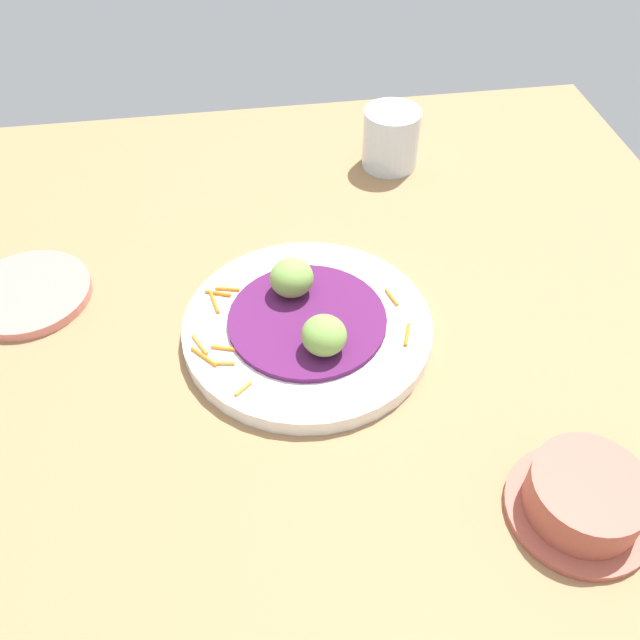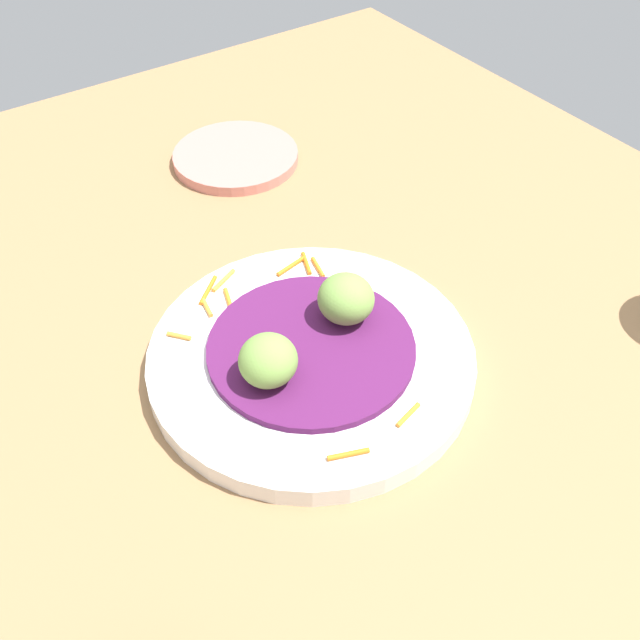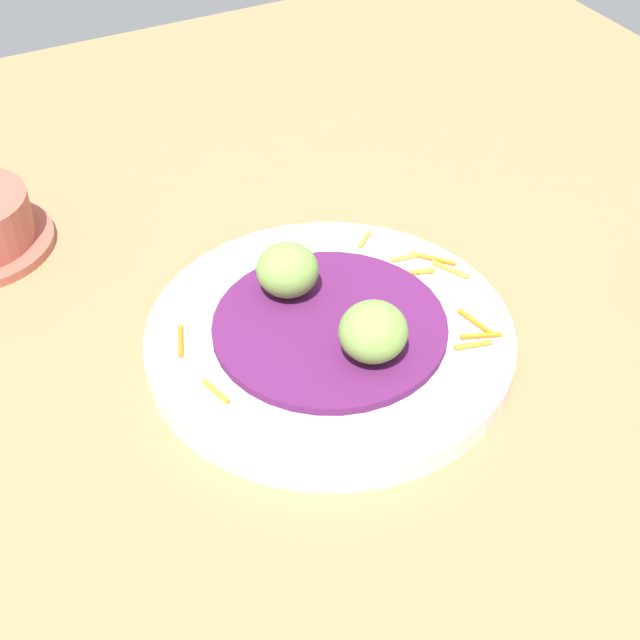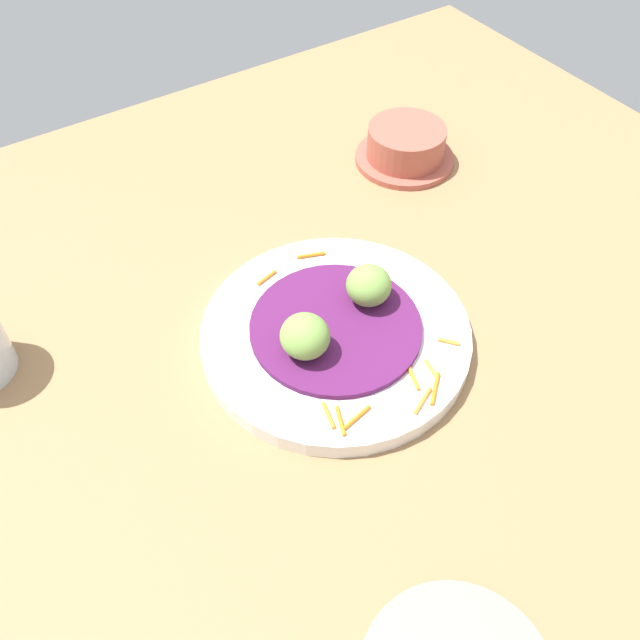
{
  "view_description": "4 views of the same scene",
  "coord_description": "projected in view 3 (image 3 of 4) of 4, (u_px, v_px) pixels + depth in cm",
  "views": [
    {
      "loc": [
        -46.03,
        3.77,
        56.63
      ],
      "look_at": [
        3.17,
        -3.77,
        5.5
      ],
      "focal_mm": 38.3,
      "sensor_mm": 36.0,
      "label": 1
    },
    {
      "loc": [
        -18.41,
        -37.32,
        48.07
      ],
      "look_at": [
        6.66,
        -1.0,
        4.98
      ],
      "focal_mm": 41.56,
      "sensor_mm": 36.0,
      "label": 2
    },
    {
      "loc": [
        48.99,
        -26.34,
        48.9
      ],
      "look_at": [
        4.56,
        -3.35,
        5.02
      ],
      "focal_mm": 52.18,
      "sensor_mm": 36.0,
      "label": 3
    },
    {
      "loc": [
        30.16,
        33.43,
        55.35
      ],
      "look_at": [
        6.06,
        -3.33,
        5.41
      ],
      "focal_mm": 38.36,
      "sensor_mm": 36.0,
      "label": 4
    }
  ],
  "objects": [
    {
      "name": "guac_scoop_left",
      "position": [
        373.0,
        332.0,
        0.63
      ],
      "size": [
        5.19,
        5.28,
        4.16
      ],
      "primitive_type": "ellipsoid",
      "rotation": [
        0.0,
        0.0,
        0.1
      ],
      "color": "#759E47",
      "rests_on": "cabbage_bed"
    },
    {
      "name": "table_surface",
      "position": [
        331.0,
        312.0,
        0.73
      ],
      "size": [
        110.0,
        110.0,
        2.0
      ],
      "primitive_type": "cube",
      "color": "#936D47",
      "rests_on": "ground"
    },
    {
      "name": "main_plate",
      "position": [
        330.0,
        339.0,
        0.68
      ],
      "size": [
        26.98,
        26.98,
        1.87
      ],
      "primitive_type": "cylinder",
      "color": "white",
      "rests_on": "table_surface"
    },
    {
      "name": "cabbage_bed",
      "position": [
        330.0,
        326.0,
        0.67
      ],
      "size": [
        17.12,
        17.12,
        0.66
      ],
      "primitive_type": "cylinder",
      "color": "#51194C",
      "rests_on": "main_plate"
    },
    {
      "name": "carrot_garnish",
      "position": [
        395.0,
        301.0,
        0.7
      ],
      "size": [
        15.9,
        23.41,
        0.4
      ],
      "color": "orange",
      "rests_on": "main_plate"
    },
    {
      "name": "guac_scoop_center",
      "position": [
        290.0,
        273.0,
        0.68
      ],
      "size": [
        6.53,
        6.53,
        4.0
      ],
      "primitive_type": "ellipsoid",
      "rotation": [
        0.0,
        0.0,
        0.74
      ],
      "color": "#759E47",
      "rests_on": "cabbage_bed"
    }
  ]
}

